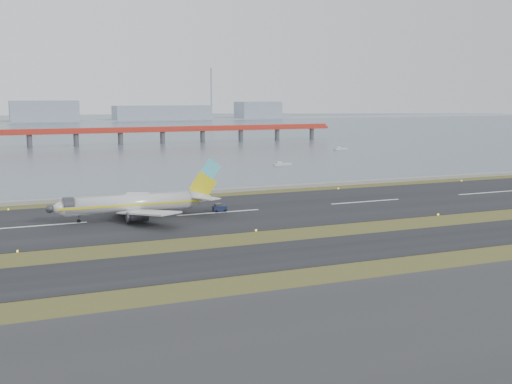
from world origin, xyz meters
TOP-DOWN VIEW (x-y plane):
  - ground at (0.00, 0.00)m, footprint 1000.00×1000.00m
  - apron_strip at (0.00, -55.00)m, footprint 1000.00×50.00m
  - taxiway_strip at (0.00, -12.00)m, footprint 1000.00×18.00m
  - runway_strip at (0.00, 30.00)m, footprint 1000.00×45.00m
  - seawall at (0.00, 60.00)m, footprint 1000.00×2.50m
  - bay_water at (0.00, 460.00)m, footprint 1400.00×800.00m
  - red_pier at (20.00, 250.00)m, footprint 260.00×5.00m
  - far_shoreline at (13.62, 620.00)m, footprint 1400.00×80.00m
  - airliner at (-19.14, 30.17)m, footprint 38.52×32.89m
  - pushback_tug at (0.57, 30.98)m, footprint 3.23×1.99m
  - workboat_near at (57.21, 117.36)m, footprint 7.30×2.42m
  - workboat_far at (115.52, 172.88)m, footprint 7.79×3.45m

SIDE VIEW (x-z plane):
  - ground at x=0.00m, z-range 0.00..0.00m
  - bay_water at x=0.00m, z-range -0.65..0.65m
  - apron_strip at x=0.00m, z-range 0.00..0.10m
  - taxiway_strip at x=0.00m, z-range 0.00..0.10m
  - runway_strip at x=0.00m, z-range 0.00..0.10m
  - seawall at x=0.00m, z-range 0.00..1.00m
  - workboat_near at x=57.21m, z-range -0.32..1.44m
  - workboat_far at x=115.52m, z-range -0.34..1.49m
  - pushback_tug at x=0.57m, z-range -0.03..2.00m
  - airliner at x=-19.14m, z-range -2.94..9.86m
  - far_shoreline at x=13.62m, z-range -24.18..36.32m
  - red_pier at x=20.00m, z-range 2.18..12.38m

